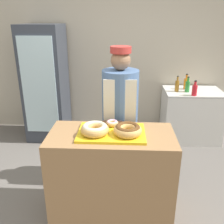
{
  "coord_description": "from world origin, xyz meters",
  "views": [
    {
      "loc": [
        0.11,
        -2.08,
        1.9
      ],
      "look_at": [
        0.0,
        0.1,
        1.06
      ],
      "focal_mm": 40.0,
      "sensor_mm": 36.0,
      "label": 1
    }
  ],
  "objects_px": {
    "bottle_green": "(187,86)",
    "donut_chocolate_glaze": "(128,129)",
    "donut_mini_center": "(112,123)",
    "brownie_back_left": "(107,124)",
    "chest_freezer": "(191,115)",
    "brownie_back_right": "(117,124)",
    "serving_tray": "(111,133)",
    "bottle_red": "(195,90)",
    "baker_person": "(120,116)",
    "donut_light_glaze": "(95,129)",
    "bottle_orange": "(186,83)",
    "bottle_amber": "(177,85)",
    "beverage_fridge": "(46,84)"
  },
  "relations": [
    {
      "from": "bottle_green",
      "to": "donut_chocolate_glaze",
      "type": "bearing_deg",
      "value": -118.38
    },
    {
      "from": "donut_chocolate_glaze",
      "to": "donut_mini_center",
      "type": "xyz_separation_m",
      "value": [
        -0.15,
        0.19,
        -0.02
      ]
    },
    {
      "from": "brownie_back_left",
      "to": "chest_freezer",
      "type": "distance_m",
      "value": 2.1
    },
    {
      "from": "brownie_back_right",
      "to": "serving_tray",
      "type": "bearing_deg",
      "value": -110.14
    },
    {
      "from": "bottle_red",
      "to": "donut_mini_center",
      "type": "bearing_deg",
      "value": -130.17
    },
    {
      "from": "brownie_back_right",
      "to": "donut_chocolate_glaze",
      "type": "bearing_deg",
      "value": -62.84
    },
    {
      "from": "serving_tray",
      "to": "bottle_green",
      "type": "height_order",
      "value": "bottle_green"
    },
    {
      "from": "chest_freezer",
      "to": "bottle_red",
      "type": "xyz_separation_m",
      "value": [
        -0.06,
        -0.26,
        0.49
      ]
    },
    {
      "from": "donut_mini_center",
      "to": "baker_person",
      "type": "relative_size",
      "value": 0.08
    },
    {
      "from": "bottle_red",
      "to": "serving_tray",
      "type": "bearing_deg",
      "value": -127.44
    },
    {
      "from": "donut_light_glaze",
      "to": "bottle_orange",
      "type": "bearing_deg",
      "value": 56.65
    },
    {
      "from": "bottle_amber",
      "to": "serving_tray",
      "type": "bearing_deg",
      "value": -118.62
    },
    {
      "from": "chest_freezer",
      "to": "bottle_orange",
      "type": "xyz_separation_m",
      "value": [
        -0.11,
        0.09,
        0.5
      ]
    },
    {
      "from": "baker_person",
      "to": "bottle_amber",
      "type": "bearing_deg",
      "value": 53.17
    },
    {
      "from": "bottle_orange",
      "to": "bottle_red",
      "type": "xyz_separation_m",
      "value": [
        0.05,
        -0.35,
        -0.01
      ]
    },
    {
      "from": "bottle_orange",
      "to": "bottle_green",
      "type": "distance_m",
      "value": 0.16
    },
    {
      "from": "bottle_amber",
      "to": "bottle_green",
      "type": "relative_size",
      "value": 1.02
    },
    {
      "from": "bottle_amber",
      "to": "chest_freezer",
      "type": "bearing_deg",
      "value": 10.15
    },
    {
      "from": "donut_chocolate_glaze",
      "to": "bottle_green",
      "type": "xyz_separation_m",
      "value": [
        0.93,
        1.72,
        -0.05
      ]
    },
    {
      "from": "donut_light_glaze",
      "to": "donut_chocolate_glaze",
      "type": "height_order",
      "value": "same"
    },
    {
      "from": "serving_tray",
      "to": "bottle_amber",
      "type": "height_order",
      "value": "bottle_amber"
    },
    {
      "from": "donut_chocolate_glaze",
      "to": "chest_freezer",
      "type": "relative_size",
      "value": 0.29
    },
    {
      "from": "donut_light_glaze",
      "to": "brownie_back_left",
      "type": "distance_m",
      "value": 0.22
    },
    {
      "from": "donut_mini_center",
      "to": "baker_person",
      "type": "height_order",
      "value": "baker_person"
    },
    {
      "from": "brownie_back_right",
      "to": "bottle_green",
      "type": "distance_m",
      "value": 1.85
    },
    {
      "from": "donut_light_glaze",
      "to": "donut_chocolate_glaze",
      "type": "distance_m",
      "value": 0.3
    },
    {
      "from": "serving_tray",
      "to": "beverage_fridge",
      "type": "bearing_deg",
      "value": 123.25
    },
    {
      "from": "serving_tray",
      "to": "brownie_back_left",
      "type": "height_order",
      "value": "brownie_back_left"
    },
    {
      "from": "serving_tray",
      "to": "donut_chocolate_glaze",
      "type": "bearing_deg",
      "value": -18.74
    },
    {
      "from": "brownie_back_left",
      "to": "bottle_orange",
      "type": "xyz_separation_m",
      "value": [
        1.15,
        1.7,
        -0.01
      ]
    },
    {
      "from": "beverage_fridge",
      "to": "bottle_amber",
      "type": "height_order",
      "value": "beverage_fridge"
    },
    {
      "from": "donut_chocolate_glaze",
      "to": "bottle_red",
      "type": "height_order",
      "value": "bottle_red"
    },
    {
      "from": "donut_chocolate_glaze",
      "to": "brownie_back_left",
      "type": "xyz_separation_m",
      "value": [
        -0.2,
        0.19,
        -0.03
      ]
    },
    {
      "from": "brownie_back_left",
      "to": "baker_person",
      "type": "height_order",
      "value": "baker_person"
    },
    {
      "from": "beverage_fridge",
      "to": "donut_light_glaze",
      "type": "bearing_deg",
      "value": -60.99
    },
    {
      "from": "bottle_amber",
      "to": "bottle_red",
      "type": "height_order",
      "value": "bottle_amber"
    },
    {
      "from": "donut_light_glaze",
      "to": "beverage_fridge",
      "type": "bearing_deg",
      "value": 119.01
    },
    {
      "from": "baker_person",
      "to": "donut_mini_center",
      "type": "bearing_deg",
      "value": -99.36
    },
    {
      "from": "brownie_back_right",
      "to": "chest_freezer",
      "type": "bearing_deg",
      "value": 54.4
    },
    {
      "from": "donut_chocolate_glaze",
      "to": "chest_freezer",
      "type": "distance_m",
      "value": 2.15
    },
    {
      "from": "donut_chocolate_glaze",
      "to": "serving_tray",
      "type": "bearing_deg",
      "value": 161.26
    },
    {
      "from": "baker_person",
      "to": "bottle_orange",
      "type": "bearing_deg",
      "value": 51.41
    },
    {
      "from": "donut_mini_center",
      "to": "chest_freezer",
      "type": "xyz_separation_m",
      "value": [
        1.2,
        1.61,
        -0.52
      ]
    },
    {
      "from": "baker_person",
      "to": "bottle_red",
      "type": "height_order",
      "value": "baker_person"
    },
    {
      "from": "beverage_fridge",
      "to": "chest_freezer",
      "type": "height_order",
      "value": "beverage_fridge"
    },
    {
      "from": "brownie_back_right",
      "to": "bottle_amber",
      "type": "xyz_separation_m",
      "value": [
        0.87,
        1.56,
        -0.01
      ]
    },
    {
      "from": "donut_mini_center",
      "to": "bottle_red",
      "type": "relative_size",
      "value": 0.55
    },
    {
      "from": "bottle_amber",
      "to": "bottle_green",
      "type": "distance_m",
      "value": 0.16
    },
    {
      "from": "baker_person",
      "to": "beverage_fridge",
      "type": "height_order",
      "value": "beverage_fridge"
    },
    {
      "from": "serving_tray",
      "to": "brownie_back_right",
      "type": "height_order",
      "value": "brownie_back_right"
    }
  ]
}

